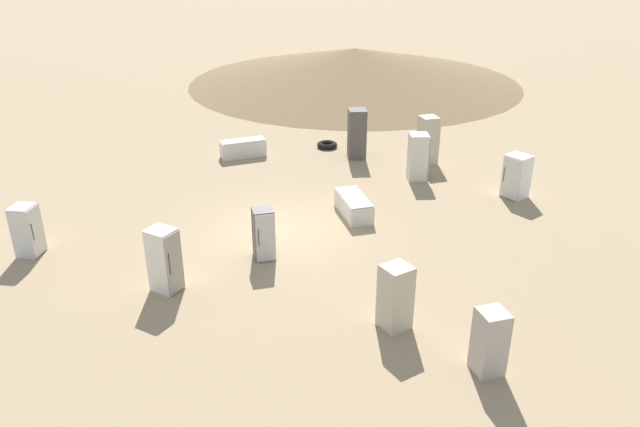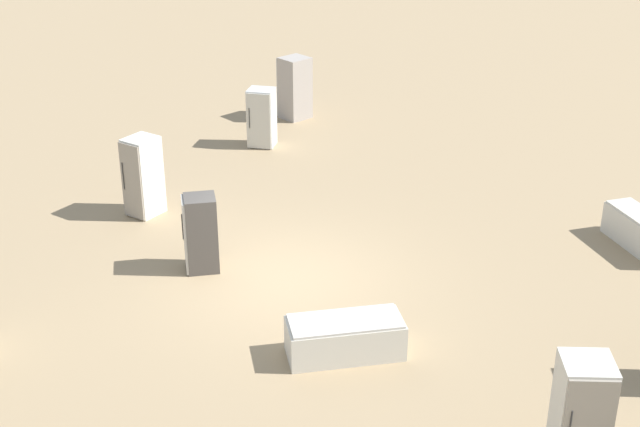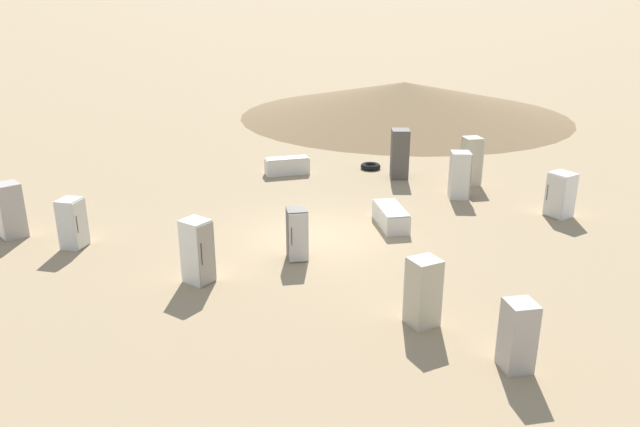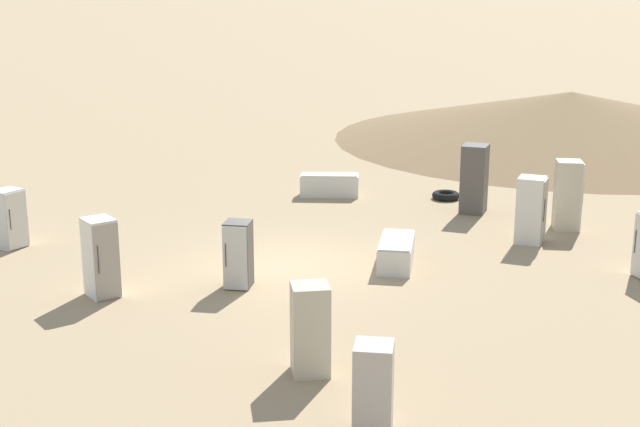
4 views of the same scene
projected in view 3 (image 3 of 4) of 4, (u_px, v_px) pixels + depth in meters
The scene contains 15 objects.
ground_plane at pixel (315, 237), 18.88m from camera, with size 1000.00×1000.00×0.00m, color #9E8460.
dirt_mound at pixel (404, 99), 36.58m from camera, with size 19.19×19.19×1.96m.
discarded_fridge_0 at pixel (287, 166), 25.21m from camera, with size 1.56×1.76×0.69m.
discarded_fridge_1 at pixel (471, 161), 23.68m from camera, with size 0.93×0.93×1.84m.
discarded_fridge_2 at pixel (423, 292), 13.78m from camera, with size 0.84×0.83×1.58m.
discarded_fridge_3 at pixel (391, 217), 19.69m from camera, with size 1.82×1.80×0.63m.
discarded_fridge_4 at pixel (560, 195), 20.41m from camera, with size 0.91×0.90×1.48m.
discarded_fridge_5 at pixel (517, 335), 12.16m from camera, with size 0.83×0.83×1.46m.
discarded_fridge_6 at pixel (72, 223), 17.96m from camera, with size 0.80×0.81×1.46m.
discarded_fridge_7 at pixel (400, 154), 24.52m from camera, with size 0.99×1.02×1.95m.
discarded_fridge_8 at pixel (197, 251), 15.77m from camera, with size 0.72×0.58×1.68m.
discarded_fridge_9 at pixel (460, 175), 22.18m from camera, with size 0.92×0.90×1.69m.
discarded_fridge_10 at pixel (10, 210), 18.68m from camera, with size 0.83×0.84×1.68m.
discarded_fridge_11 at pixel (297, 234), 17.17m from camera, with size 0.81×0.81×1.46m.
scrap_tire at pixel (371, 166), 26.02m from camera, with size 0.83×0.83×0.22m.
Camera 3 is at (-10.39, 14.09, 7.11)m, focal length 35.00 mm.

